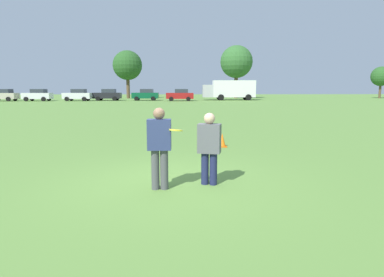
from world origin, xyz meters
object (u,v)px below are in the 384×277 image
object	(u,v)px
player_defender	(209,145)
parked_car_mid_right	(108,95)
parked_car_near_left	(3,95)
traffic_cone	(222,140)
parked_car_mid_left	(38,95)
box_truck	(230,89)
parked_car_near_right	(146,95)
parked_car_center	(78,95)
parked_car_far_right	(180,95)
player_thrower	(159,144)
frisbee	(176,130)

from	to	relation	value
player_defender	parked_car_mid_right	bearing A→B (deg)	104.02
parked_car_near_left	parked_car_mid_right	size ratio (longest dim) A/B	1.00
parked_car_near_left	traffic_cone	bearing A→B (deg)	-55.48
parked_car_mid_left	box_truck	size ratio (longest dim) A/B	0.50
parked_car_near_left	parked_car_mid_right	bearing A→B (deg)	5.80
parked_car_near_right	parked_car_near_left	bearing A→B (deg)	-175.23
parked_car_mid_left	parked_car_center	xyz separation A→B (m)	(6.02, 0.05, 0.00)
parked_car_far_right	parked_car_near_right	bearing A→B (deg)	159.29
player_defender	parked_car_near_right	xyz separation A→B (m)	(-5.72, 46.96, 0.07)
parked_car_near_left	parked_car_center	world-z (taller)	same
parked_car_mid_right	parked_car_center	bearing A→B (deg)	-161.90
parked_car_mid_right	parked_car_near_right	bearing A→B (deg)	2.11
traffic_cone	parked_car_mid_right	world-z (taller)	parked_car_mid_right
parked_car_center	parked_car_near_right	bearing A→B (deg)	8.99
parked_car_center	parked_car_mid_left	bearing A→B (deg)	-179.51
player_defender	parked_car_far_right	size ratio (longest dim) A/B	0.36
player_defender	parked_car_mid_right	world-z (taller)	parked_car_mid_right
parked_car_near_left	box_truck	bearing A→B (deg)	4.21
player_thrower	parked_car_mid_left	xyz separation A→B (m)	(-20.96, 45.58, -0.01)
traffic_cone	parked_car_mid_right	bearing A→B (deg)	106.56
parked_car_near_left	parked_car_near_right	xyz separation A→B (m)	(21.37, 1.78, 0.00)
frisbee	parked_car_mid_left	world-z (taller)	parked_car_mid_left
frisbee	parked_car_mid_right	distance (m)	48.42
player_defender	parked_car_near_left	size ratio (longest dim) A/B	0.36
parked_car_far_right	box_truck	distance (m)	8.68
parked_car_center	parked_car_near_right	size ratio (longest dim) A/B	1.00
player_thrower	parked_car_near_left	size ratio (longest dim) A/B	0.39
player_thrower	player_defender	distance (m)	1.07
traffic_cone	player_defender	bearing A→B (deg)	-101.11
player_defender	traffic_cone	size ratio (longest dim) A/B	3.18
parked_car_far_right	player_thrower	bearing A→B (deg)	-91.03
parked_car_center	box_truck	world-z (taller)	box_truck
player_thrower	frisbee	size ratio (longest dim) A/B	6.05
parked_car_near_left	parked_car_far_right	world-z (taller)	same
parked_car_center	parked_car_mid_right	size ratio (longest dim) A/B	1.00
parked_car_near_left	parked_car_near_right	bearing A→B (deg)	4.77
parked_car_far_right	box_truck	xyz separation A→B (m)	(8.15, 2.88, 0.83)
parked_car_far_right	parked_car_near_left	bearing A→B (deg)	179.37
player_defender	parked_car_mid_left	xyz separation A→B (m)	(-21.98, 45.29, 0.07)
parked_car_far_right	box_truck	size ratio (longest dim) A/B	0.50
traffic_cone	parked_car_mid_left	xyz separation A→B (m)	(-22.87, 40.79, 0.69)
parked_car_mid_right	box_truck	distance (m)	19.65
player_thrower	parked_car_near_right	size ratio (longest dim) A/B	0.39
player_defender	parked_car_center	distance (m)	48.07
parked_car_near_left	player_defender	bearing A→B (deg)	-59.05
frisbee	parked_car_far_right	distance (m)	45.30
parked_car_far_right	parked_car_mid_right	bearing A→B (deg)	170.77
parked_car_near_right	parked_car_far_right	xyz separation A→B (m)	(5.50, -2.08, 0.00)
parked_car_mid_left	box_truck	world-z (taller)	box_truck
parked_car_center	parked_car_far_right	bearing A→B (deg)	-1.67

